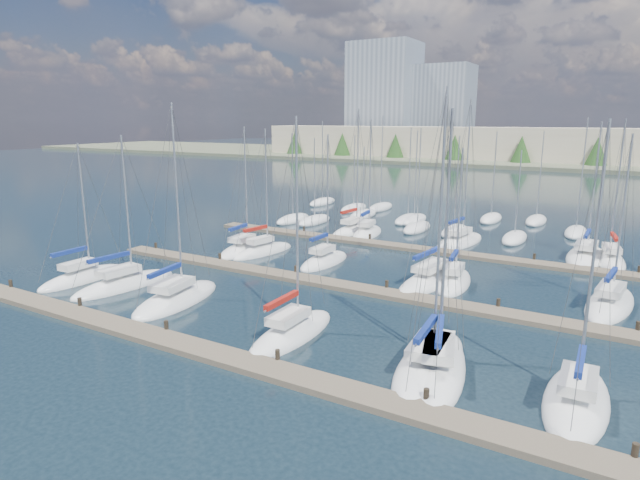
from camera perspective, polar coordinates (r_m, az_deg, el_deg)
The scene contains 24 objects.
ground at distance 81.18m, azimuth 16.76°, elevation 3.47°, with size 400.00×400.00×0.00m, color #192933.
dock_near at distance 30.11m, azimuth -11.91°, elevation -11.59°, with size 44.00×1.93×1.10m.
dock_mid at distance 40.77m, azimuth 1.44°, elevation -4.73°, with size 44.00×1.93×1.10m.
dock_far at distance 53.01m, azimuth 8.83°, elevation -0.74°, with size 44.00×1.93×1.10m.
sailboat_r at distance 53.97m, azimuth 28.51°, elevation -1.89°, with size 3.66×8.29×13.20m.
sailboat_g at distance 27.34m, azimuth 25.67°, elevation -15.22°, with size 2.95×7.94×13.22m.
sailboat_q at distance 54.40m, azimuth 26.48°, elevation -1.59°, with size 3.35×9.08×12.95m.
sailboat_d at distance 31.83m, azimuth -3.00°, elevation -9.86°, with size 2.70×8.18×13.34m.
sailboat_i at distance 50.82m, azimuth -6.09°, elevation -1.20°, with size 3.22×7.63×12.33m.
sailboat_c at distance 38.80m, azimuth -15.04°, elevation -6.07°, with size 4.51×9.00×14.24m.
sailboat_b at distance 43.30m, azimuth -20.12°, elevation -4.46°, with size 3.50×8.94×12.06m.
sailboat_j at distance 47.07m, azimuth 0.45°, elevation -2.27°, with size 2.49×6.95×11.91m.
sailboat_a at distance 46.26m, azimuth -23.91°, elevation -3.69°, with size 2.50×7.88×11.40m.
sailboat_p at distance 56.45m, azimuth 14.67°, elevation -0.15°, with size 4.07×9.32×15.09m.
sailboat_o at distance 58.82m, azimuth 5.07°, elevation 0.76°, with size 3.49×7.16×13.07m.
sailboat_k at distance 42.95m, azimuth 11.95°, elevation -4.05°, with size 3.99×10.73×15.57m.
sailboat_m at distance 41.48m, azimuth 28.51°, elevation -6.01°, with size 3.66×9.05×12.27m.
sailboat_n at distance 60.17m, azimuth 3.60°, elevation 1.06°, with size 3.10×8.04×14.21m.
sailboat_h at distance 51.83m, azimuth -8.08°, elevation -1.00°, with size 3.54×7.59×12.49m.
sailboat_e at distance 28.68m, azimuth 11.62°, elevation -12.80°, with size 3.75×9.36×14.37m.
sailboat_l at distance 42.50m, azimuth 14.10°, elevation -4.36°, with size 3.32×7.40×11.11m.
sailboat_f at distance 28.71m, azimuth 12.53°, elevation -12.83°, with size 5.24×10.05×13.68m.
distant_boats at distance 67.07m, azimuth 9.77°, elevation 2.20°, with size 36.93×20.75×13.30m.
shoreline at distance 170.87m, azimuth 20.01°, elevation 10.41°, with size 400.00×60.00×38.00m.
Camera 1 is at (18.85, -17.97, 12.47)m, focal length 30.00 mm.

